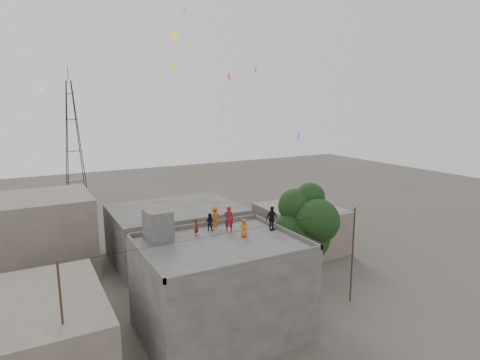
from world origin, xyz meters
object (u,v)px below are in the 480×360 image
object	(u,v)px
transmission_tower	(73,144)
person_dark_adult	(272,218)
stair_head_box	(158,225)
person_red_adult	(229,219)
tree	(307,225)

from	to	relation	value
transmission_tower	person_dark_adult	size ratio (longest dim) A/B	11.59
stair_head_box	transmission_tower	size ratio (longest dim) A/B	0.10
stair_head_box	person_dark_adult	world-z (taller)	stair_head_box
person_red_adult	tree	bearing A→B (deg)	-160.17
transmission_tower	person_dark_adult	distance (m)	40.17
stair_head_box	transmission_tower	bearing A→B (deg)	91.23
stair_head_box	person_dark_adult	bearing A→B (deg)	-13.47
stair_head_box	tree	world-z (taller)	tree
stair_head_box	transmission_tower	xyz separation A→B (m)	(-0.80, 37.40, 1.97)
stair_head_box	person_red_adult	bearing A→B (deg)	-6.86
stair_head_box	tree	size ratio (longest dim) A/B	0.22
stair_head_box	tree	distance (m)	10.80
transmission_tower	person_red_adult	size ratio (longest dim) A/B	11.23
transmission_tower	person_dark_adult	bearing A→B (deg)	-77.91
tree	stair_head_box	bearing A→B (deg)	169.26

